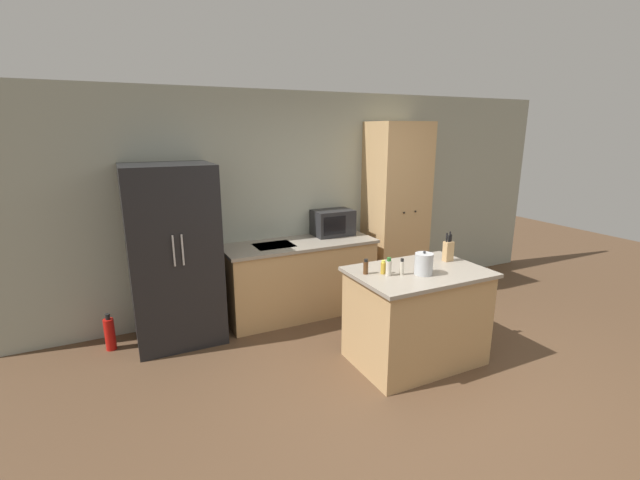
# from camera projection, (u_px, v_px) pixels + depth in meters

# --- Properties ---
(ground_plane) EXTENTS (14.00, 14.00, 0.00)m
(ground_plane) POSITION_uv_depth(u_px,v_px,m) (434.00, 390.00, 3.65)
(ground_plane) COLOR brown
(wall_back) EXTENTS (7.20, 0.06, 2.60)m
(wall_back) POSITION_uv_depth(u_px,v_px,m) (317.00, 200.00, 5.35)
(wall_back) COLOR #9EA393
(wall_back) RESTS_ON ground_plane
(refrigerator) EXTENTS (0.86, 0.74, 1.84)m
(refrigerator) POSITION_uv_depth(u_px,v_px,m) (174.00, 255.00, 4.35)
(refrigerator) COLOR black
(refrigerator) RESTS_ON ground_plane
(back_counter) EXTENTS (1.79, 0.68, 0.89)m
(back_counter) POSITION_uv_depth(u_px,v_px,m) (300.00, 278.00, 5.10)
(back_counter) COLOR tan
(back_counter) RESTS_ON ground_plane
(pantry_cabinet) EXTENTS (0.71, 0.59, 2.26)m
(pantry_cabinet) POSITION_uv_depth(u_px,v_px,m) (396.00, 212.00, 5.54)
(pantry_cabinet) COLOR tan
(pantry_cabinet) RESTS_ON ground_plane
(kitchen_island) EXTENTS (1.23, 0.84, 0.91)m
(kitchen_island) POSITION_uv_depth(u_px,v_px,m) (416.00, 316.00, 4.04)
(kitchen_island) COLOR tan
(kitchen_island) RESTS_ON ground_plane
(microwave) EXTENTS (0.49, 0.33, 0.31)m
(microwave) POSITION_uv_depth(u_px,v_px,m) (333.00, 223.00, 5.28)
(microwave) COLOR #232326
(microwave) RESTS_ON back_counter
(knife_block) EXTENTS (0.09, 0.06, 0.30)m
(knife_block) POSITION_uv_depth(u_px,v_px,m) (448.00, 250.00, 4.18)
(knife_block) COLOR tan
(knife_block) RESTS_ON kitchen_island
(spice_bottle_tall_dark) EXTENTS (0.05, 0.05, 0.17)m
(spice_bottle_tall_dark) POSITION_uv_depth(u_px,v_px,m) (389.00, 267.00, 3.76)
(spice_bottle_tall_dark) COLOR beige
(spice_bottle_tall_dark) RESTS_ON kitchen_island
(spice_bottle_short_red) EXTENTS (0.04, 0.04, 0.15)m
(spice_bottle_short_red) POSITION_uv_depth(u_px,v_px,m) (402.00, 267.00, 3.79)
(spice_bottle_short_red) COLOR beige
(spice_bottle_short_red) RESTS_ON kitchen_island
(spice_bottle_amber_oil) EXTENTS (0.04, 0.04, 0.14)m
(spice_bottle_amber_oil) POSITION_uv_depth(u_px,v_px,m) (366.00, 267.00, 3.81)
(spice_bottle_amber_oil) COLOR #563319
(spice_bottle_amber_oil) RESTS_ON kitchen_island
(spice_bottle_green_herb) EXTENTS (0.05, 0.05, 0.13)m
(spice_bottle_green_herb) POSITION_uv_depth(u_px,v_px,m) (383.00, 267.00, 3.82)
(spice_bottle_green_herb) COLOR gold
(spice_bottle_green_herb) RESTS_ON kitchen_island
(kettle) EXTENTS (0.16, 0.16, 0.22)m
(kettle) POSITION_uv_depth(u_px,v_px,m) (424.00, 264.00, 3.79)
(kettle) COLOR #B2B5B7
(kettle) RESTS_ON kitchen_island
(fire_extinguisher) EXTENTS (0.10, 0.10, 0.39)m
(fire_extinguisher) POSITION_uv_depth(u_px,v_px,m) (110.00, 334.00, 4.30)
(fire_extinguisher) COLOR red
(fire_extinguisher) RESTS_ON ground_plane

